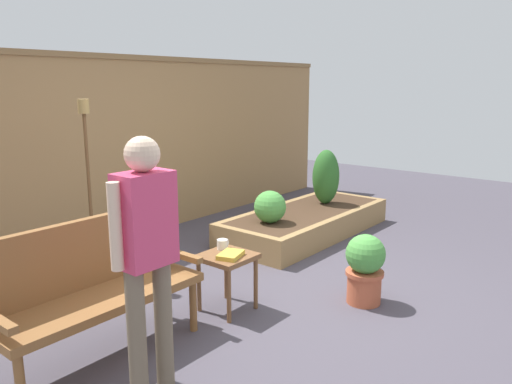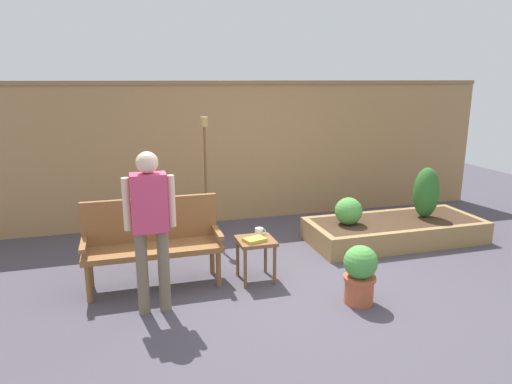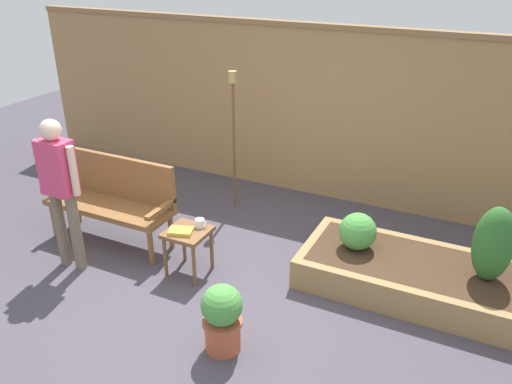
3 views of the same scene
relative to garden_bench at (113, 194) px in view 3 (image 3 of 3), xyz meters
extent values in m
plane|color=#47424C|center=(1.50, -0.52, -0.54)|extent=(14.00, 14.00, 0.00)
cube|color=#A37A4C|center=(1.50, 2.08, 0.51)|extent=(8.40, 0.10, 2.10)
cube|color=olive|center=(1.50, 2.08, 1.59)|extent=(8.40, 0.14, 0.06)
cylinder|color=brown|center=(0.66, 0.08, -0.34)|extent=(0.06, 0.06, 0.40)
cylinder|color=brown|center=(0.66, -0.28, -0.34)|extent=(0.06, 0.06, 0.40)
cylinder|color=brown|center=(-0.66, 0.08, -0.34)|extent=(0.06, 0.06, 0.40)
cylinder|color=brown|center=(-0.66, -0.28, -0.34)|extent=(0.06, 0.06, 0.40)
cube|color=brown|center=(0.00, -0.10, -0.11)|extent=(1.44, 0.48, 0.06)
cube|color=brown|center=(0.00, 0.11, 0.16)|extent=(1.44, 0.06, 0.48)
cube|color=brown|center=(-0.69, -0.10, 0.02)|extent=(0.06, 0.48, 0.04)
cube|color=brown|center=(0.69, -0.10, 0.02)|extent=(0.06, 0.48, 0.04)
cylinder|color=brown|center=(1.26, -0.07, -0.32)|extent=(0.04, 0.04, 0.44)
cylinder|color=brown|center=(1.26, -0.40, -0.32)|extent=(0.04, 0.04, 0.44)
cylinder|color=brown|center=(0.93, -0.07, -0.32)|extent=(0.04, 0.04, 0.44)
cylinder|color=brown|center=(0.93, -0.40, -0.32)|extent=(0.04, 0.04, 0.44)
cube|color=brown|center=(1.09, -0.23, -0.08)|extent=(0.40, 0.40, 0.04)
cylinder|color=white|center=(1.16, -0.12, -0.02)|extent=(0.09, 0.09, 0.08)
torus|color=white|center=(1.21, -0.12, -0.02)|extent=(0.06, 0.01, 0.06)
cube|color=gold|center=(1.06, -0.30, -0.05)|extent=(0.26, 0.22, 0.04)
cylinder|color=#B75638|center=(1.93, -1.04, -0.42)|extent=(0.29, 0.29, 0.25)
cylinder|color=#B75638|center=(1.93, -1.04, -0.28)|extent=(0.32, 0.32, 0.04)
sphere|color=#4C9942|center=(1.93, -1.04, -0.11)|extent=(0.33, 0.33, 0.33)
cube|color=#997547|center=(3.29, 0.00, -0.39)|extent=(2.40, 0.09, 0.30)
cube|color=#997547|center=(3.29, 0.91, -0.39)|extent=(2.40, 0.09, 0.30)
cube|color=#997547|center=(2.14, 0.46, -0.39)|extent=(0.09, 0.82, 0.30)
cube|color=#422D1E|center=(3.29, 0.46, -0.39)|extent=(2.22, 0.82, 0.30)
cylinder|color=brown|center=(2.58, 0.47, -0.21)|extent=(0.04, 0.04, 0.06)
sphere|color=#4C9942|center=(2.58, 0.47, -0.06)|extent=(0.36, 0.36, 0.36)
cylinder|color=brown|center=(3.76, 0.47, -0.21)|extent=(0.04, 0.04, 0.06)
ellipsoid|color=#2D6628|center=(3.76, 0.47, 0.11)|extent=(0.35, 0.35, 0.71)
cylinder|color=brown|center=(0.81, 1.25, 0.24)|extent=(0.03, 0.03, 1.57)
cylinder|color=#AD894C|center=(0.81, 1.25, 1.09)|extent=(0.10, 0.10, 0.13)
cylinder|color=#70604C|center=(0.06, -0.65, -0.13)|extent=(0.11, 0.11, 0.82)
cylinder|color=#70604C|center=(-0.14, -0.65, -0.13)|extent=(0.11, 0.11, 0.82)
cube|color=#D13D66|center=(-0.04, -0.65, 0.55)|extent=(0.32, 0.20, 0.54)
cylinder|color=beige|center=(0.16, -0.65, 0.55)|extent=(0.07, 0.07, 0.49)
cylinder|color=beige|center=(-0.24, -0.65, 0.55)|extent=(0.07, 0.07, 0.49)
sphere|color=beige|center=(-0.04, -0.65, 0.92)|extent=(0.20, 0.20, 0.20)
camera|label=1|loc=(-1.77, -2.87, 1.30)|focal=35.37mm
camera|label=2|loc=(-0.24, -4.81, 1.64)|focal=32.32mm
camera|label=3|loc=(3.62, -3.89, 2.44)|focal=36.70mm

